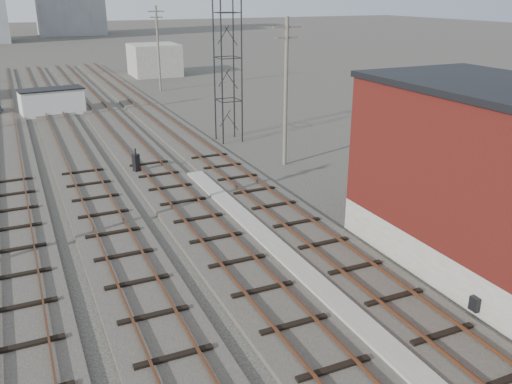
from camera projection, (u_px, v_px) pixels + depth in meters
ground at (98, 92)px, 59.31m from camera, size 320.00×320.00×0.00m
track_right at (175, 131)px, 42.31m from camera, size 3.20×90.00×0.39m
track_mid_right at (123, 136)px, 40.76m from camera, size 3.20×90.00×0.39m
track_mid_left at (68, 142)px, 39.21m from camera, size 3.20×90.00×0.39m
track_left at (8, 148)px, 37.66m from camera, size 3.20×90.00×0.39m
platform_curb at (313, 283)px, 20.18m from camera, size 0.90×28.00×0.26m
brick_building at (509, 185)px, 19.97m from camera, size 6.54×12.20×7.22m
lattice_tower at (227, 35)px, 37.49m from camera, size 1.60×1.60×15.00m
utility_pole_right_a at (286, 89)px, 32.84m from camera, size 1.80×0.24×9.00m
utility_pole_right_b at (158, 46)px, 58.46m from camera, size 1.80×0.24×9.00m
shed_right at (154, 60)px, 70.64m from camera, size 6.00×6.00×4.00m
switch_stand at (136, 163)px, 32.43m from camera, size 0.45×0.45×1.48m
site_trailer at (52, 101)px, 48.19m from camera, size 5.74×2.99×2.32m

